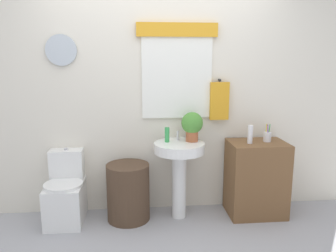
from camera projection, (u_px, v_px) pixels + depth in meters
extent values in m
cube|color=silver|center=(157.00, 92.00, 3.59)|extent=(4.40, 0.10, 2.60)
cube|color=white|center=(177.00, 78.00, 3.51)|extent=(0.73, 0.03, 0.85)
cube|color=gold|center=(177.00, 30.00, 3.40)|extent=(0.83, 0.04, 0.14)
cylinder|color=silver|center=(61.00, 50.00, 3.34)|extent=(0.31, 0.03, 0.31)
cylinder|color=black|center=(220.00, 80.00, 3.54)|extent=(0.02, 0.06, 0.02)
cube|color=gold|center=(219.00, 101.00, 3.57)|extent=(0.20, 0.05, 0.40)
cube|color=white|center=(66.00, 203.00, 3.42)|extent=(0.36, 0.50, 0.41)
cylinder|color=white|center=(63.00, 185.00, 3.32)|extent=(0.38, 0.38, 0.03)
cube|color=white|center=(67.00, 164.00, 3.52)|extent=(0.34, 0.18, 0.31)
cylinder|color=silver|center=(66.00, 149.00, 3.48)|extent=(0.04, 0.04, 0.02)
cylinder|color=#4C3828|center=(128.00, 192.00, 3.46)|extent=(0.44, 0.44, 0.59)
cylinder|color=white|center=(179.00, 185.00, 3.50)|extent=(0.15, 0.15, 0.71)
cylinder|color=white|center=(179.00, 148.00, 3.42)|extent=(0.52, 0.52, 0.10)
cylinder|color=silver|center=(178.00, 135.00, 3.52)|extent=(0.03, 0.03, 0.10)
cube|color=brown|center=(256.00, 178.00, 3.57)|extent=(0.59, 0.44, 0.80)
cylinder|color=green|center=(167.00, 135.00, 3.43)|extent=(0.05, 0.05, 0.15)
cylinder|color=#AD5B38|center=(192.00, 136.00, 3.47)|extent=(0.13, 0.13, 0.10)
sphere|color=#4C8E38|center=(192.00, 123.00, 3.44)|extent=(0.22, 0.22, 0.22)
cylinder|color=white|center=(250.00, 134.00, 3.42)|extent=(0.05, 0.05, 0.19)
cylinder|color=silver|center=(267.00, 137.00, 3.51)|extent=(0.08, 0.08, 0.10)
cylinder|color=green|center=(269.00, 133.00, 3.51)|extent=(0.02, 0.03, 0.18)
cylinder|color=yellow|center=(266.00, 132.00, 3.51)|extent=(0.03, 0.02, 0.18)
cylinder|color=purple|center=(268.00, 133.00, 3.48)|extent=(0.02, 0.01, 0.18)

